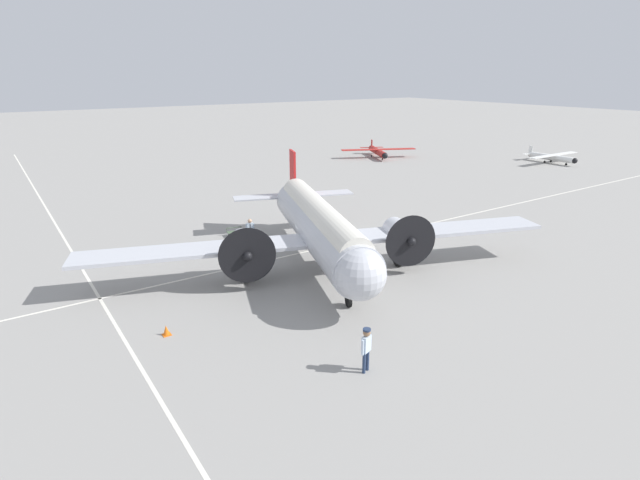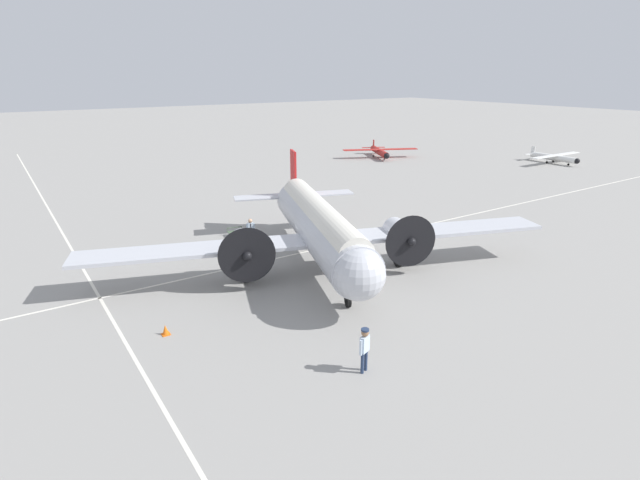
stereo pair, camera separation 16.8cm
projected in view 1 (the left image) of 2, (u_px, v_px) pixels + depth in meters
ground_plane at (320, 267)px, 30.13m from camera, size 300.00×300.00×0.00m
apron_line_eastwest at (297, 254)px, 32.25m from camera, size 120.00×0.16×0.01m
apron_line_northsouth at (112, 319)px, 23.77m from camera, size 0.16×120.00×0.01m
airliner_main at (322, 229)px, 28.91m from camera, size 26.32×17.22×5.88m
crew_foreground at (366, 345)px, 19.23m from camera, size 0.61×0.40×1.88m
passenger_boarding at (250, 229)px, 33.87m from camera, size 0.57×0.31×1.75m
suitcase_near_door at (242, 240)px, 33.96m from camera, size 0.45×0.14×0.66m
suitcase_upright_spare at (267, 240)px, 34.20m from camera, size 0.51×0.17×0.47m
baggage_cart at (238, 235)px, 35.04m from camera, size 1.44×2.36×0.56m
light_aircraft_distant at (378, 152)px, 68.07m from camera, size 9.73×7.58×1.98m
light_aircraft_taxiing at (552, 157)px, 63.97m from camera, size 9.22×6.82×1.81m
traffic_cone at (166, 331)px, 22.24m from camera, size 0.36×0.36×0.48m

